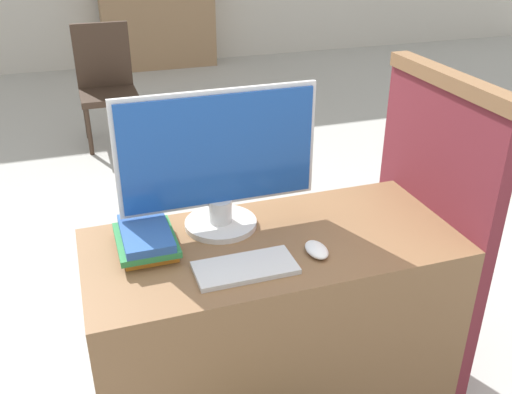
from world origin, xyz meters
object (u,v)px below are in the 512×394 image
at_px(monitor, 219,161).
at_px(far_chair, 106,81).
at_px(mouse, 317,250).
at_px(book_stack, 146,239).
at_px(keyboard, 245,268).

bearing_deg(monitor, far_chair, 92.79).
xyz_separation_m(monitor, mouse, (0.24, -0.27, -0.23)).
xyz_separation_m(book_stack, far_chair, (0.12, 3.04, -0.30)).
bearing_deg(far_chair, keyboard, -40.69).
xyz_separation_m(keyboard, mouse, (0.24, 0.02, 0.01)).
relative_size(keyboard, book_stack, 1.19).
relative_size(mouse, far_chair, 0.12).
bearing_deg(keyboard, book_stack, 140.87).
bearing_deg(keyboard, far_chair, 92.55).
bearing_deg(keyboard, monitor, 89.98).
xyz_separation_m(keyboard, far_chair, (-0.14, 3.25, -0.27)).
height_order(keyboard, book_stack, book_stack).
distance_m(monitor, far_chair, 3.02).
distance_m(monitor, keyboard, 0.37).
bearing_deg(keyboard, mouse, 3.89).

